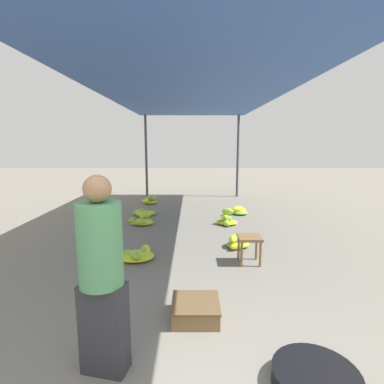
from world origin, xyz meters
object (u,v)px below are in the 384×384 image
at_px(banana_pile_left_0, 141,221).
at_px(banana_pile_right_1, 226,220).
at_px(crate_near, 196,310).
at_px(banana_pile_right_2, 240,211).
at_px(banana_pile_right_0, 238,243).
at_px(stool, 250,242).
at_px(banana_pile_left_2, 149,200).
at_px(vendor_foreground, 102,274).
at_px(banana_pile_left_1, 144,213).
at_px(basin_black, 316,379).
at_px(banana_pile_left_3, 138,254).

bearing_deg(banana_pile_left_0, banana_pile_right_1, 0.02).
bearing_deg(crate_near, banana_pile_right_2, 75.55).
bearing_deg(crate_near, banana_pile_right_0, 70.23).
distance_m(stool, banana_pile_left_2, 4.87).
relative_size(vendor_foreground, banana_pile_right_1, 2.97).
bearing_deg(stool, crate_near, -119.64).
bearing_deg(vendor_foreground, banana_pile_left_0, 95.89).
bearing_deg(banana_pile_left_2, banana_pile_right_1, -48.52).
height_order(banana_pile_left_2, banana_pile_right_2, banana_pile_left_2).
height_order(banana_pile_left_1, banana_pile_right_2, banana_pile_right_2).
distance_m(banana_pile_right_0, crate_near, 2.22).
relative_size(vendor_foreground, basin_black, 2.46).
bearing_deg(banana_pile_left_0, banana_pile_right_0, -37.30).
bearing_deg(banana_pile_left_2, banana_pile_right_2, -28.74).
bearing_deg(banana_pile_right_1, vendor_foreground, -108.62).
relative_size(banana_pile_left_3, banana_pile_right_2, 1.58).
relative_size(banana_pile_left_0, banana_pile_right_1, 1.04).
height_order(banana_pile_left_0, banana_pile_left_3, banana_pile_left_0).
height_order(banana_pile_left_2, banana_pile_right_0, banana_pile_left_2).
xyz_separation_m(banana_pile_left_0, banana_pile_right_1, (1.87, 0.00, 0.02)).
relative_size(banana_pile_right_0, banana_pile_right_2, 1.06).
distance_m(banana_pile_left_3, crate_near, 1.82).
bearing_deg(banana_pile_right_2, banana_pile_left_1, -178.21).
bearing_deg(banana_pile_left_1, banana_pile_right_0, -49.32).
bearing_deg(crate_near, banana_pile_left_0, 107.98).
bearing_deg(basin_black, banana_pile_left_0, 114.48).
xyz_separation_m(banana_pile_right_1, banana_pile_right_2, (0.43, 0.93, -0.03)).
bearing_deg(banana_pile_right_2, stool, -96.39).
bearing_deg(banana_pile_right_1, basin_black, -88.11).
bearing_deg(banana_pile_left_3, banana_pile_right_0, 17.04).
relative_size(vendor_foreground, banana_pile_right_2, 3.48).
xyz_separation_m(banana_pile_left_1, banana_pile_right_0, (1.98, -2.31, 0.02)).
bearing_deg(banana_pile_right_0, banana_pile_left_2, 118.77).
bearing_deg(banana_pile_right_0, vendor_foreground, -117.64).
relative_size(basin_black, crate_near, 1.30).
height_order(stool, banana_pile_left_0, stool).
relative_size(basin_black, banana_pile_left_3, 0.90).
height_order(basin_black, banana_pile_left_2, banana_pile_left_2).
height_order(banana_pile_left_0, crate_near, banana_pile_left_0).
bearing_deg(vendor_foreground, banana_pile_left_2, 95.09).
relative_size(basin_black, banana_pile_right_0, 1.33).
height_order(banana_pile_right_2, crate_near, banana_pile_right_2).
relative_size(banana_pile_left_1, banana_pile_left_2, 1.20).
bearing_deg(crate_near, banana_pile_right_1, 78.54).
height_order(banana_pile_left_3, banana_pile_right_2, banana_pile_right_2).
xyz_separation_m(basin_black, banana_pile_left_0, (-2.01, 4.42, 0.02)).
xyz_separation_m(stool, banana_pile_left_0, (-1.96, 2.11, -0.24)).
height_order(banana_pile_left_0, banana_pile_right_0, banana_pile_left_0).
height_order(basin_black, banana_pile_right_0, banana_pile_right_0).
distance_m(vendor_foreground, banana_pile_right_2, 5.54).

